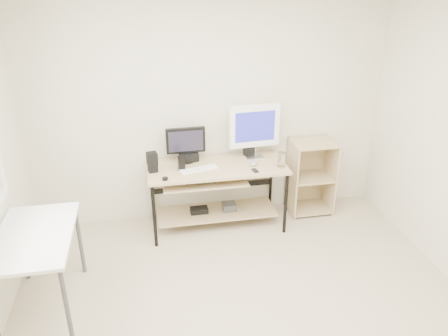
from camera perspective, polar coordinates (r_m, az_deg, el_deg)
room at (r=3.03m, az=1.74°, el=-2.35°), size 4.01×4.01×2.62m
desk at (r=4.82m, az=-1.24°, el=-2.00°), size 1.50×0.65×0.75m
side_table at (r=3.89m, az=-23.43°, el=-8.98°), size 0.60×1.00×0.75m
shelf_unit at (r=5.30m, az=11.11°, el=-0.98°), size 0.50×0.40×0.90m
black_monitor at (r=4.77m, az=-5.03°, el=3.34°), size 0.43×0.18×0.39m
white_imac at (r=4.84m, az=4.00°, el=5.31°), size 0.57×0.18×0.61m
keyboard at (r=4.64m, az=-3.31°, el=-0.16°), size 0.42×0.20×0.01m
mouse at (r=4.75m, az=3.93°, el=0.66°), size 0.12×0.15×0.04m
center_speaker at (r=4.82m, az=-4.60°, el=1.35°), size 0.22×0.15×0.10m
speaker_left at (r=4.61m, az=-9.35°, el=0.81°), size 0.12×0.12×0.21m
speaker_right at (r=4.95m, az=3.28°, el=2.17°), size 0.12×0.12×0.12m
audio_controller at (r=4.62m, az=-5.56°, el=0.60°), size 0.08×0.05×0.15m
volume_puck at (r=4.45m, az=-7.71°, el=-1.39°), size 0.07×0.07×0.02m
smartphone at (r=4.62m, az=4.08°, el=-0.33°), size 0.07×0.11×0.01m
coaster at (r=4.75m, az=7.44°, el=0.23°), size 0.11×0.11×0.01m
drinking_glass at (r=4.71m, az=7.50°, el=1.14°), size 0.09×0.09×0.16m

